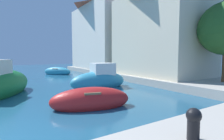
# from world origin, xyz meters

# --- Properties ---
(quay_promenade) EXTENTS (44.00, 32.00, 0.50)m
(quay_promenade) POSITION_xyz_m (4.32, -0.37, 0.25)
(quay_promenade) COLOR #ADA89E
(quay_promenade) RESTS_ON ground
(moored_boat_1) EXTENTS (3.12, 3.39, 1.11)m
(moored_boat_1) POSITION_xyz_m (6.72, 15.65, 0.31)
(moored_boat_1) COLOR teal
(moored_boat_1) RESTS_ON ground
(moored_boat_3) EXTENTS (4.04, 1.70, 1.98)m
(moored_boat_3) POSITION_xyz_m (6.80, 5.57, 0.50)
(moored_boat_3) COLOR teal
(moored_boat_3) RESTS_ON ground
(moored_boat_7) EXTENTS (3.55, 2.09, 1.12)m
(moored_boat_7) POSITION_xyz_m (4.23, 1.55, 0.31)
(moored_boat_7) COLOR #B21E1E
(moored_boat_7) RESTS_ON ground
(waterfront_building_main) EXTENTS (5.52, 8.14, 7.77)m
(waterfront_building_main) POSITION_xyz_m (13.00, 5.84, 4.43)
(waterfront_building_main) COLOR beige
(waterfront_building_main) RESTS_ON quay_promenade
(waterfront_building_annex) EXTENTS (6.07, 10.01, 8.87)m
(waterfront_building_annex) POSITION_xyz_m (13.00, 15.28, 4.99)
(waterfront_building_annex) COLOR silver
(waterfront_building_annex) RESTS_ON quay_promenade
(mooring_bollard) EXTENTS (0.30, 0.30, 0.65)m
(mooring_bollard) POSITION_xyz_m (4.26, -3.09, 0.87)
(mooring_bollard) COLOR black
(mooring_bollard) RESTS_ON quay_promenade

